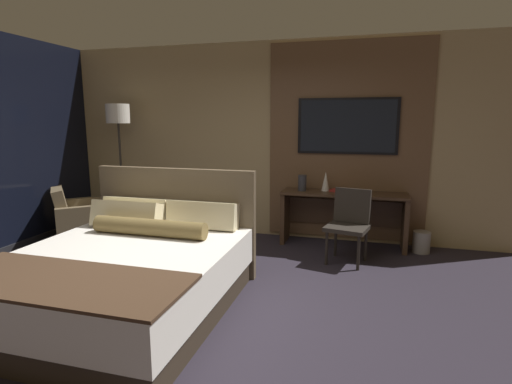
{
  "coord_description": "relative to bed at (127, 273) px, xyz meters",
  "views": [
    {
      "loc": [
        1.5,
        -3.1,
        1.71
      ],
      "look_at": [
        0.34,
        1.07,
        0.92
      ],
      "focal_mm": 28.0,
      "sensor_mm": 36.0,
      "label": 1
    }
  ],
  "objects": [
    {
      "name": "ground_plane",
      "position": [
        0.55,
        0.11,
        -0.34
      ],
      "size": [
        16.0,
        16.0,
        0.0
      ],
      "primitive_type": "plane",
      "color": "#28232D"
    },
    {
      "name": "book",
      "position": [
        1.71,
        2.45,
        0.42
      ],
      "size": [
        0.26,
        0.21,
        0.03
      ],
      "color": "maroon",
      "rests_on": "desk"
    },
    {
      "name": "wall_back_tv_panel",
      "position": [
        0.7,
        2.7,
        1.06
      ],
      "size": [
        7.2,
        0.09,
        2.8
      ],
      "color": "tan",
      "rests_on": "ground_plane"
    },
    {
      "name": "desk_chair",
      "position": [
        1.88,
        1.83,
        0.18
      ],
      "size": [
        0.56,
        0.56,
        0.88
      ],
      "rotation": [
        0.0,
        0.0,
        -0.22
      ],
      "color": "#28231E",
      "rests_on": "ground_plane"
    },
    {
      "name": "bed",
      "position": [
        0.0,
        0.0,
        0.0
      ],
      "size": [
        1.86,
        2.16,
        1.18
      ],
      "color": "#33281E",
      "rests_on": "ground_plane"
    },
    {
      "name": "desk",
      "position": [
        1.77,
        2.45,
        0.16
      ],
      "size": [
        1.66,
        0.45,
        0.74
      ],
      "color": "#422D1E",
      "rests_on": "ground_plane"
    },
    {
      "name": "armchair_by_window",
      "position": [
        -1.84,
        1.68,
        -0.07
      ],
      "size": [
        1.04,
        1.04,
        0.78
      ],
      "rotation": [
        0.0,
        0.0,
        2.3
      ],
      "color": "brown",
      "rests_on": "ground_plane"
    },
    {
      "name": "vase_short",
      "position": [
        1.21,
        2.39,
        0.51
      ],
      "size": [
        0.12,
        0.12,
        0.22
      ],
      "color": "#333338",
      "rests_on": "desk"
    },
    {
      "name": "floor_lamp",
      "position": [
        -1.51,
        2.22,
        1.3
      ],
      "size": [
        0.34,
        0.34,
        1.94
      ],
      "color": "#282623",
      "rests_on": "ground_plane"
    },
    {
      "name": "vase_tall",
      "position": [
        1.52,
        2.47,
        0.54
      ],
      "size": [
        0.11,
        0.11,
        0.27
      ],
      "color": "silver",
      "rests_on": "desk"
    },
    {
      "name": "tv",
      "position": [
        1.77,
        2.63,
        1.28
      ],
      "size": [
        1.34,
        0.04,
        0.75
      ],
      "color": "black"
    },
    {
      "name": "waste_bin",
      "position": [
        2.79,
        2.39,
        -0.2
      ],
      "size": [
        0.22,
        0.22,
        0.28
      ],
      "color": "gray",
      "rests_on": "ground_plane"
    }
  ]
}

